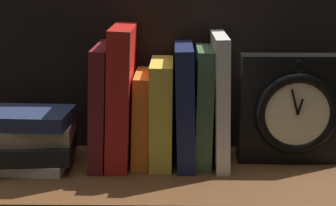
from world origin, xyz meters
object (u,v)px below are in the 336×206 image
at_px(book_white_catcher, 220,99).
at_px(book_stack_side, 26,140).
at_px(book_green_romantic, 203,106).
at_px(framed_clock, 294,110).
at_px(book_maroon_dawkins, 102,104).
at_px(book_orange_pandolfini, 143,118).
at_px(book_navy_bierce, 185,105).
at_px(book_yellow_seinlanguage, 164,112).
at_px(book_red_requiem, 122,95).

bearing_deg(book_white_catcher, book_stack_side, -174.97).
height_order(book_green_romantic, framed_clock, book_green_romantic).
height_order(book_maroon_dawkins, book_stack_side, book_maroon_dawkins).
bearing_deg(framed_clock, book_orange_pandolfini, 179.69).
bearing_deg(book_navy_bierce, book_orange_pandolfini, 180.00).
bearing_deg(book_green_romantic, book_yellow_seinlanguage, 180.00).
height_order(book_orange_pandolfini, book_navy_bierce, book_navy_bierce).
height_order(book_maroon_dawkins, book_red_requiem, book_red_requiem).
relative_size(book_red_requiem, book_navy_bierce, 1.15).
bearing_deg(book_orange_pandolfini, book_green_romantic, 0.00).
bearing_deg(book_orange_pandolfini, book_maroon_dawkins, 180.00).
bearing_deg(book_yellow_seinlanguage, book_red_requiem, 180.00).
relative_size(book_navy_bierce, framed_clock, 1.08).
bearing_deg(book_maroon_dawkins, framed_clock, -0.24).
relative_size(book_green_romantic, book_white_catcher, 0.90).
xyz_separation_m(book_white_catcher, framed_clock, (0.14, -0.00, -0.02)).
relative_size(book_yellow_seinlanguage, book_white_catcher, 0.79).
bearing_deg(book_red_requiem, book_yellow_seinlanguage, 0.00).
bearing_deg(book_green_romantic, framed_clock, -0.52).
bearing_deg(book_navy_bierce, book_maroon_dawkins, 180.00).
height_order(book_red_requiem, book_stack_side, book_red_requiem).
bearing_deg(book_white_catcher, book_maroon_dawkins, 180.00).
bearing_deg(framed_clock, book_maroon_dawkins, 179.76).
xyz_separation_m(book_red_requiem, book_orange_pandolfini, (0.04, 0.00, -0.04)).
xyz_separation_m(book_maroon_dawkins, book_yellow_seinlanguage, (0.11, 0.00, -0.01)).
bearing_deg(framed_clock, book_navy_bierce, 179.57).
distance_m(book_green_romantic, book_stack_side, 0.33).
bearing_deg(book_white_catcher, book_yellow_seinlanguage, 180.00).
xyz_separation_m(book_orange_pandolfini, book_white_catcher, (0.14, -0.00, 0.04)).
bearing_deg(book_white_catcher, book_red_requiem, 180.00).
distance_m(book_red_requiem, book_yellow_seinlanguage, 0.08).
height_order(book_red_requiem, book_orange_pandolfini, book_red_requiem).
bearing_deg(book_maroon_dawkins, book_white_catcher, -0.00).
bearing_deg(book_green_romantic, book_stack_side, -174.51).
xyz_separation_m(book_orange_pandolfini, book_navy_bierce, (0.08, 0.00, 0.03)).
bearing_deg(book_red_requiem, book_navy_bierce, 0.00).
bearing_deg(book_maroon_dawkins, book_navy_bierce, 0.00).
bearing_deg(framed_clock, book_red_requiem, 179.73).
distance_m(book_navy_bierce, book_green_romantic, 0.03).
distance_m(book_navy_bierce, book_stack_side, 0.30).
xyz_separation_m(book_red_requiem, book_stack_side, (-0.18, -0.03, -0.08)).
distance_m(book_maroon_dawkins, book_orange_pandolfini, 0.08).
xyz_separation_m(book_yellow_seinlanguage, book_stack_side, (-0.25, -0.03, -0.04)).
xyz_separation_m(book_yellow_seinlanguage, book_green_romantic, (0.07, 0.00, 0.01)).
height_order(book_orange_pandolfini, book_yellow_seinlanguage, book_yellow_seinlanguage).
relative_size(book_red_requiem, book_stack_side, 1.35).
bearing_deg(book_green_romantic, book_red_requiem, 180.00).
bearing_deg(book_white_catcher, book_orange_pandolfini, 180.00).
xyz_separation_m(book_green_romantic, framed_clock, (0.17, -0.00, -0.01)).
bearing_deg(book_red_requiem, framed_clock, -0.27).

